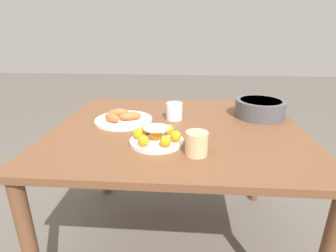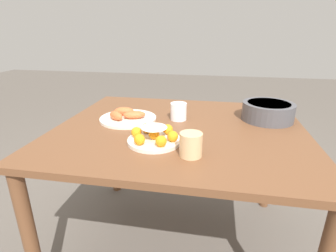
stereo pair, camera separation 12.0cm
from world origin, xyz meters
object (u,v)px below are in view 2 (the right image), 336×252
at_px(dining_table, 180,144).
at_px(cake_plate, 154,137).
at_px(sauce_bowl, 273,106).
at_px(serving_bowl, 268,111).
at_px(seafood_platter, 127,117).
at_px(cup_near, 191,145).
at_px(cup_far, 179,111).

relative_size(dining_table, cake_plate, 5.28).
relative_size(dining_table, sauce_bowl, 11.45).
distance_m(dining_table, serving_bowl, 0.50).
distance_m(cake_plate, seafood_platter, 0.34).
height_order(cake_plate, serving_bowl, serving_bowl).
bearing_deg(cup_near, cake_plate, 150.21).
bearing_deg(sauce_bowl, cup_far, -150.19).
bearing_deg(cup_far, serving_bowl, 9.68).
relative_size(sauce_bowl, seafood_platter, 0.35).
height_order(dining_table, seafood_platter, seafood_platter).
distance_m(dining_table, cake_plate, 0.26).
xyz_separation_m(seafood_platter, cup_near, (0.38, -0.36, 0.03)).
bearing_deg(seafood_platter, sauce_bowl, 24.28).
bearing_deg(cup_far, seafood_platter, -168.39).
relative_size(cake_plate, serving_bowl, 0.86).
bearing_deg(cup_near, serving_bowl, 53.78).
relative_size(cake_plate, cup_far, 2.52).
bearing_deg(cup_near, dining_table, 105.43).
xyz_separation_m(dining_table, sauce_bowl, (0.52, 0.42, 0.11)).
distance_m(serving_bowl, sauce_bowl, 0.24).
height_order(dining_table, serving_bowl, serving_bowl).
distance_m(serving_bowl, cup_far, 0.47).
distance_m(dining_table, cup_near, 0.35).
bearing_deg(cup_far, dining_table, -78.13).
xyz_separation_m(serving_bowl, sauce_bowl, (0.07, 0.23, -0.04)).
bearing_deg(cup_near, cup_far, 104.50).
height_order(sauce_bowl, cup_near, cup_near).
relative_size(serving_bowl, cup_far, 2.93).
distance_m(cup_near, cup_far, 0.43).
bearing_deg(cake_plate, sauce_bowl, 46.25).
relative_size(seafood_platter, cup_near, 3.22).
bearing_deg(serving_bowl, seafood_platter, -169.62).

